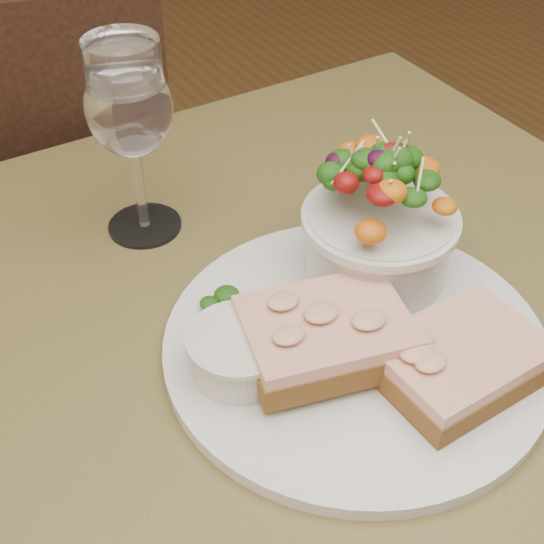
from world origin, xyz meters
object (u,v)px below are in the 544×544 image
sandwich_front (460,360)px  sandwich_back (326,334)px  ramekin (240,351)px  salad_bowl (381,216)px  dinner_plate (355,345)px  cafe_table (302,425)px  wine_glass (130,113)px  chair_far (50,318)px

sandwich_front → sandwich_back: (-0.08, 0.07, 0.01)m
sandwich_front → ramekin: size_ratio=1.67×
ramekin → salad_bowl: size_ratio=0.58×
dinner_plate → ramekin: 0.10m
dinner_plate → sandwich_back: 0.04m
sandwich_front → sandwich_back: size_ratio=0.86×
sandwich_front → salad_bowl: 0.14m
sandwich_front → sandwich_back: 0.10m
sandwich_back → salad_bowl: 0.12m
ramekin → salad_bowl: (0.16, 0.04, 0.04)m
sandwich_front → cafe_table: bearing=126.6°
dinner_plate → ramekin: (-0.09, 0.02, 0.03)m
wine_glass → chair_far: bearing=95.8°
ramekin → cafe_table: bearing=3.8°
chair_far → sandwich_back: (0.09, -0.66, 0.49)m
ramekin → chair_far: bearing=92.4°
sandwich_front → salad_bowl: size_ratio=0.96×
salad_bowl → sandwich_front: bearing=-99.0°
dinner_plate → sandwich_front: bearing=-58.0°
chair_far → wine_glass: bearing=109.0°
ramekin → sandwich_front: bearing=-33.1°
dinner_plate → wine_glass: wine_glass is taller
dinner_plate → sandwich_front: 0.08m
sandwich_back → ramekin: 0.07m
cafe_table → ramekin: (-0.06, -0.00, 0.13)m
cafe_table → sandwich_front: sandwich_front is taller
salad_bowl → wine_glass: size_ratio=0.73×
salad_bowl → wine_glass: 0.23m
salad_bowl → wine_glass: bearing=128.8°
chair_far → sandwich_back: chair_far is taller
salad_bowl → chair_far: bearing=107.1°
cafe_table → chair_far: size_ratio=0.89×
cafe_table → ramekin: 0.15m
salad_bowl → cafe_table: bearing=-159.2°
cafe_table → chair_far: bearing=98.0°
sandwich_front → ramekin: 0.16m
chair_far → ramekin: 0.81m
chair_far → salad_bowl: size_ratio=7.09×
cafe_table → salad_bowl: 0.20m
sandwich_front → wine_glass: bearing=109.5°
cafe_table → chair_far: 0.73m
wine_glass → salad_bowl: bearing=-51.2°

